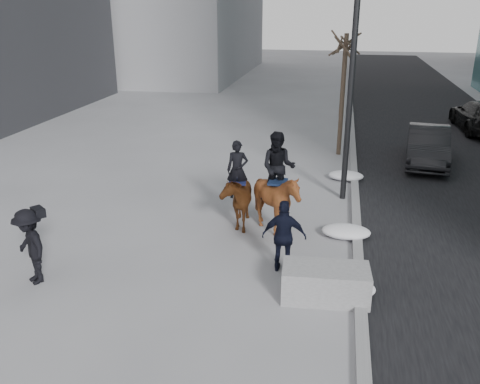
% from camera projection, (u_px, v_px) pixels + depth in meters
% --- Properties ---
extents(ground, '(120.00, 120.00, 0.00)m').
position_uv_depth(ground, '(230.00, 268.00, 12.11)').
color(ground, gray).
rests_on(ground, ground).
extents(road, '(8.00, 90.00, 0.01)m').
position_uv_depth(road, '(456.00, 163.00, 20.04)').
color(road, black).
rests_on(road, ground).
extents(curb, '(0.25, 90.00, 0.12)m').
position_uv_depth(curb, '(353.00, 156.00, 20.74)').
color(curb, gray).
rests_on(curb, ground).
extents(planter, '(1.88, 1.03, 0.73)m').
position_uv_depth(planter, '(325.00, 283.00, 10.75)').
color(planter, '#99999C').
rests_on(planter, ground).
extents(car_near, '(2.04, 4.52, 1.44)m').
position_uv_depth(car_near, '(428.00, 146.00, 19.74)').
color(car_near, black).
rests_on(car_near, ground).
extents(tree_near, '(1.20, 1.20, 5.37)m').
position_uv_depth(tree_near, '(343.00, 89.00, 20.28)').
color(tree_near, '#372720').
rests_on(tree_near, ground).
extents(tree_far, '(1.20, 1.20, 4.52)m').
position_uv_depth(tree_far, '(343.00, 74.00, 27.70)').
color(tree_far, '#33281E').
rests_on(tree_far, ground).
extents(mounted_left, '(1.13, 1.97, 2.40)m').
position_uv_depth(mounted_left, '(237.00, 194.00, 14.24)').
color(mounted_left, '#48290E').
rests_on(mounted_left, ground).
extents(mounted_right, '(1.54, 1.72, 2.80)m').
position_uv_depth(mounted_right, '(277.00, 194.00, 13.58)').
color(mounted_right, '#512E10').
rests_on(mounted_right, ground).
extents(feeder, '(1.05, 0.88, 1.75)m').
position_uv_depth(feeder, '(284.00, 236.00, 11.72)').
color(feeder, black).
rests_on(feeder, ground).
extents(camera_crew, '(1.30, 1.21, 1.75)m').
position_uv_depth(camera_crew, '(30.00, 246.00, 11.22)').
color(camera_crew, black).
rests_on(camera_crew, ground).
extents(lamppost, '(0.25, 1.03, 9.09)m').
position_uv_depth(lamppost, '(355.00, 37.00, 14.74)').
color(lamppost, black).
rests_on(lamppost, ground).
extents(snow_piles, '(1.31, 8.51, 0.33)m').
position_uv_depth(snow_piles, '(346.00, 224.00, 14.14)').
color(snow_piles, silver).
rests_on(snow_piles, ground).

